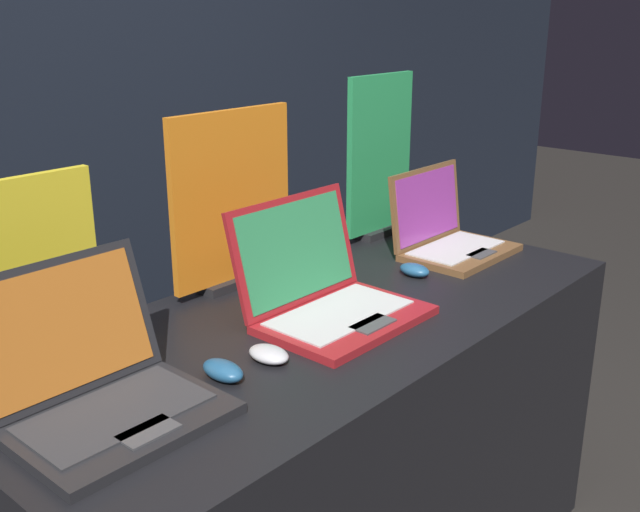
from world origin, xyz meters
TOP-DOWN VIEW (x-y plane):
  - wall_back at (0.00, 1.76)m, footprint 8.00×0.05m
  - display_counter at (0.00, 0.37)m, footprint 1.70×0.74m
  - laptop_front at (-0.62, 0.36)m, footprint 0.36×0.35m
  - mouse_front at (-0.38, 0.30)m, footprint 0.06×0.10m
  - promo_stand_front at (-0.62, 0.64)m, footprint 0.36×0.07m
  - laptop_middle at (0.00, 0.35)m, footprint 0.40×0.34m
  - mouse_middle at (-0.26, 0.29)m, footprint 0.07×0.10m
  - promo_stand_middle at (0.00, 0.67)m, footprint 0.40×0.07m
  - laptop_back at (0.62, 0.40)m, footprint 0.35×0.27m
  - mouse_back at (0.38, 0.35)m, footprint 0.06×0.09m
  - promo_stand_back at (0.62, 0.67)m, footprint 0.30×0.07m

SIDE VIEW (x-z plane):
  - display_counter at x=0.00m, z-range 0.00..0.86m
  - mouse_middle at x=-0.26m, z-range 0.86..0.89m
  - mouse_back at x=0.38m, z-range 0.86..0.90m
  - mouse_front at x=-0.38m, z-range 0.86..0.90m
  - laptop_back at x=0.62m, z-range 0.79..1.04m
  - laptop_front at x=-0.62m, z-range 0.79..1.06m
  - laptop_middle at x=0.00m, z-range 0.79..1.06m
  - promo_stand_front at x=-0.62m, z-range 0.85..1.25m
  - promo_stand_middle at x=0.00m, z-range 0.85..1.32m
  - promo_stand_back at x=0.62m, z-range 0.85..1.37m
  - wall_back at x=0.00m, z-range 0.00..2.80m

